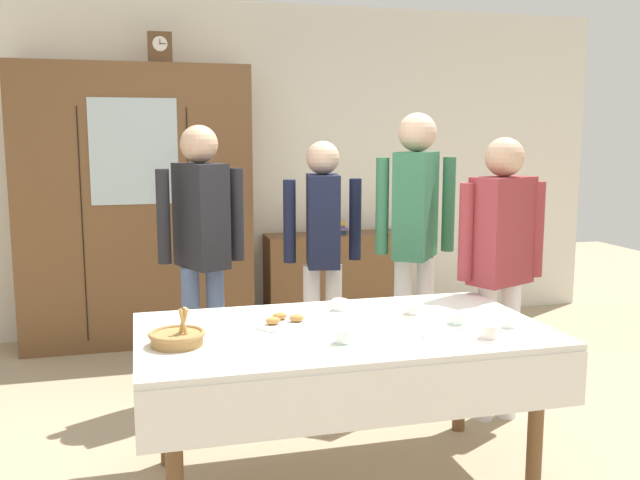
% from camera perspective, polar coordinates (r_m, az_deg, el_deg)
% --- Properties ---
extents(ground_plane, '(12.00, 12.00, 0.00)m').
position_cam_1_polar(ground_plane, '(3.68, 0.84, -17.64)').
color(ground_plane, tan).
rests_on(ground_plane, ground).
extents(back_wall, '(6.40, 0.10, 2.70)m').
position_cam_1_polar(back_wall, '(5.91, -6.14, 5.84)').
color(back_wall, silver).
rests_on(back_wall, ground).
extents(dining_table, '(1.87, 1.04, 0.75)m').
position_cam_1_polar(dining_table, '(3.23, 2.01, -8.92)').
color(dining_table, brown).
rests_on(dining_table, ground).
extents(wall_cabinet, '(1.75, 0.46, 2.16)m').
position_cam_1_polar(wall_cabinet, '(5.56, -14.83, 2.64)').
color(wall_cabinet, brown).
rests_on(wall_cabinet, ground).
extents(mantel_clock, '(0.18, 0.11, 0.24)m').
position_cam_1_polar(mantel_clock, '(5.58, -13.00, 15.06)').
color(mantel_clock, brown).
rests_on(mantel_clock, wall_cabinet).
extents(bookshelf_low, '(1.18, 0.35, 0.80)m').
position_cam_1_polar(bookshelf_low, '(5.94, 1.21, -3.33)').
color(bookshelf_low, brown).
rests_on(bookshelf_low, ground).
extents(book_stack, '(0.17, 0.23, 0.11)m').
position_cam_1_polar(book_stack, '(5.86, 1.23, 1.05)').
color(book_stack, '#2D5184').
rests_on(book_stack, bookshelf_low).
extents(tea_cup_back_edge, '(0.13, 0.13, 0.06)m').
position_cam_1_polar(tea_cup_back_edge, '(3.47, 7.65, -5.69)').
color(tea_cup_back_edge, white).
rests_on(tea_cup_back_edge, dining_table).
extents(tea_cup_front_edge, '(0.13, 0.13, 0.06)m').
position_cam_1_polar(tea_cup_front_edge, '(3.32, 11.26, -6.41)').
color(tea_cup_front_edge, silver).
rests_on(tea_cup_front_edge, dining_table).
extents(tea_cup_near_left, '(0.13, 0.13, 0.06)m').
position_cam_1_polar(tea_cup_near_left, '(2.97, 1.96, -8.04)').
color(tea_cup_near_left, silver).
rests_on(tea_cup_near_left, dining_table).
extents(tea_cup_far_left, '(0.13, 0.13, 0.06)m').
position_cam_1_polar(tea_cup_far_left, '(3.51, 1.66, -5.44)').
color(tea_cup_far_left, white).
rests_on(tea_cup_far_left, dining_table).
extents(tea_cup_far_right, '(0.13, 0.13, 0.06)m').
position_cam_1_polar(tea_cup_far_right, '(3.32, 15.23, -6.55)').
color(tea_cup_far_right, white).
rests_on(tea_cup_far_right, dining_table).
extents(tea_cup_mid_right, '(0.13, 0.13, 0.06)m').
position_cam_1_polar(tea_cup_mid_right, '(3.12, 13.69, -7.49)').
color(tea_cup_mid_right, white).
rests_on(tea_cup_mid_right, dining_table).
extents(bread_basket, '(0.24, 0.24, 0.16)m').
position_cam_1_polar(bread_basket, '(3.02, -11.63, -7.81)').
color(bread_basket, '#9E7542').
rests_on(bread_basket, dining_table).
extents(pastry_plate, '(0.28, 0.28, 0.05)m').
position_cam_1_polar(pastry_plate, '(3.27, -2.97, -6.75)').
color(pastry_plate, white).
rests_on(pastry_plate, dining_table).
extents(spoon_front_edge, '(0.12, 0.02, 0.01)m').
position_cam_1_polar(spoon_front_edge, '(3.10, 8.13, -7.91)').
color(spoon_front_edge, silver).
rests_on(spoon_front_edge, dining_table).
extents(spoon_far_right, '(0.12, 0.02, 0.01)m').
position_cam_1_polar(spoon_far_right, '(3.62, 6.80, -5.46)').
color(spoon_far_right, silver).
rests_on(spoon_far_right, dining_table).
extents(person_behind_table_left, '(0.52, 0.41, 1.69)m').
position_cam_1_polar(person_behind_table_left, '(4.26, -9.71, 0.42)').
color(person_behind_table_left, slate).
rests_on(person_behind_table_left, ground).
extents(person_by_cabinet, '(0.52, 0.39, 1.59)m').
position_cam_1_polar(person_by_cabinet, '(4.51, 0.23, 0.13)').
color(person_by_cabinet, silver).
rests_on(person_by_cabinet, ground).
extents(person_behind_table_right, '(0.52, 0.41, 1.76)m').
position_cam_1_polar(person_behind_table_right, '(4.35, 7.83, 1.33)').
color(person_behind_table_right, silver).
rests_on(person_behind_table_right, ground).
extents(person_beside_shelf, '(0.52, 0.33, 1.62)m').
position_cam_1_polar(person_beside_shelf, '(4.03, 14.62, -0.91)').
color(person_beside_shelf, silver).
rests_on(person_beside_shelf, ground).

